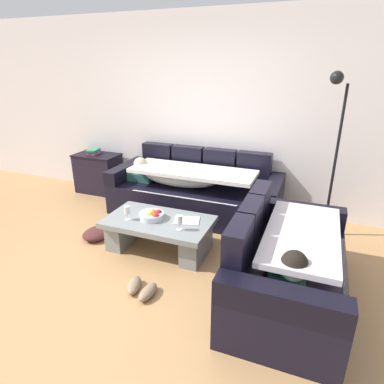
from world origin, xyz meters
TOP-DOWN VIEW (x-y plane):
  - ground_plane at (0.00, 0.00)m, footprint 14.00×14.00m
  - back_wall at (0.00, 2.15)m, footprint 9.00×0.10m
  - couch_along_wall at (0.07, 1.62)m, footprint 2.34×0.92m
  - couch_near_window at (1.53, 0.24)m, footprint 0.92×1.70m
  - coffee_table at (0.08, 0.55)m, footprint 1.20×0.68m
  - fruit_bowl at (0.01, 0.54)m, footprint 0.28×0.28m
  - wine_glass_near_left at (-0.24, 0.42)m, footprint 0.07×0.07m
  - wine_glass_near_right at (0.40, 0.41)m, footprint 0.07×0.07m
  - open_magazine at (0.39, 0.63)m, footprint 0.33×0.28m
  - side_cabinet at (-1.69, 1.85)m, footprint 0.72×0.44m
  - book_stack_on_cabinet at (-1.75, 1.86)m, footprint 0.18×0.24m
  - floor_lamp at (1.80, 1.59)m, footprint 0.33×0.31m
  - pair_of_shoes at (0.28, -0.22)m, footprint 0.33×0.32m
  - crumpled_garment at (-0.75, 0.51)m, footprint 0.39×0.45m

SIDE VIEW (x-z plane):
  - ground_plane at x=0.00m, z-range 0.00..0.00m
  - pair_of_shoes at x=0.28m, z-range 0.00..0.09m
  - crumpled_garment at x=-0.75m, z-range 0.00..0.12m
  - coffee_table at x=0.08m, z-range 0.05..0.43m
  - side_cabinet at x=-1.69m, z-range 0.00..0.64m
  - couch_along_wall at x=0.07m, z-range -0.11..0.77m
  - couch_near_window at x=1.53m, z-range -0.11..0.77m
  - open_magazine at x=0.39m, z-range 0.38..0.39m
  - fruit_bowl at x=0.01m, z-range 0.37..0.47m
  - wine_glass_near_left at x=-0.24m, z-range 0.41..0.58m
  - wine_glass_near_right at x=0.40m, z-range 0.41..0.58m
  - book_stack_on_cabinet at x=-1.75m, z-range 0.64..0.72m
  - floor_lamp at x=1.80m, z-range 0.14..2.09m
  - back_wall at x=0.00m, z-range 0.00..2.70m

